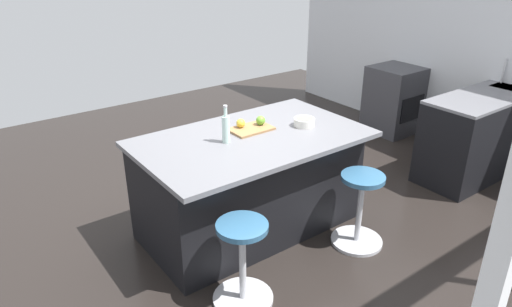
% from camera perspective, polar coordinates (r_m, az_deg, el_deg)
% --- Properties ---
extents(ground_plane, '(7.82, 7.82, 0.00)m').
position_cam_1_polar(ground_plane, '(4.56, 1.17, -6.95)').
color(ground_plane, black).
extents(interior_partition_left, '(0.12, 5.38, 2.67)m').
position_cam_1_polar(interior_partition_left, '(6.30, 24.13, 12.90)').
color(interior_partition_left, silver).
rests_on(interior_partition_left, ground_plane).
extents(sink_cabinet, '(2.06, 0.60, 1.19)m').
position_cam_1_polar(sink_cabinet, '(5.89, 27.01, 2.74)').
color(sink_cabinet, black).
rests_on(sink_cabinet, ground_plane).
extents(oven_range, '(0.60, 0.61, 0.88)m').
position_cam_1_polar(oven_range, '(6.56, 16.44, 6.31)').
color(oven_range, '#38383D').
rests_on(oven_range, ground_plane).
extents(kitchen_island, '(1.91, 1.14, 0.91)m').
position_cam_1_polar(kitchen_island, '(4.09, -0.81, -3.52)').
color(kitchen_island, black).
rests_on(kitchen_island, ground_plane).
extents(stool_by_window, '(0.44, 0.44, 0.65)m').
position_cam_1_polar(stool_by_window, '(4.05, 12.51, -6.96)').
color(stool_by_window, '#B7B7BC').
rests_on(stool_by_window, ground_plane).
extents(stool_middle, '(0.44, 0.44, 0.65)m').
position_cam_1_polar(stool_middle, '(3.37, -1.65, -13.52)').
color(stool_middle, '#B7B7BC').
rests_on(stool_middle, ground_plane).
extents(cutting_board, '(0.36, 0.24, 0.02)m').
position_cam_1_polar(cutting_board, '(4.00, -0.63, 3.01)').
color(cutting_board, olive).
rests_on(cutting_board, kitchen_island).
extents(apple_green, '(0.08, 0.08, 0.08)m').
position_cam_1_polar(apple_green, '(4.05, 0.57, 4.06)').
color(apple_green, '#609E2D').
rests_on(apple_green, cutting_board).
extents(apple_yellow, '(0.08, 0.08, 0.08)m').
position_cam_1_polar(apple_yellow, '(3.99, -1.88, 3.72)').
color(apple_yellow, gold).
rests_on(apple_yellow, cutting_board).
extents(water_bottle, '(0.06, 0.06, 0.31)m').
position_cam_1_polar(water_bottle, '(3.72, -3.70, 3.12)').
color(water_bottle, silver).
rests_on(water_bottle, kitchen_island).
extents(fruit_bowl, '(0.18, 0.18, 0.07)m').
position_cam_1_polar(fruit_bowl, '(4.10, 5.91, 3.89)').
color(fruit_bowl, silver).
rests_on(fruit_bowl, kitchen_island).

